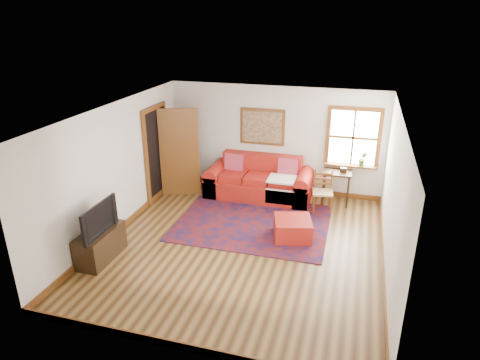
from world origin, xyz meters
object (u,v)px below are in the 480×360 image
(ladder_back_chair, at_px, (323,190))
(red_leather_sofa, at_px, (259,183))
(side_table, at_px, (337,177))
(red_ottoman, at_px, (293,229))
(media_cabinet, at_px, (100,245))

(ladder_back_chair, bearing_deg, red_leather_sofa, 165.51)
(side_table, bearing_deg, ladder_back_chair, -117.80)
(red_ottoman, relative_size, ladder_back_chair, 0.76)
(ladder_back_chair, xyz_separation_m, media_cabinet, (-3.50, -3.01, -0.21))
(red_ottoman, xyz_separation_m, side_table, (0.66, 1.84, 0.44))
(red_leather_sofa, xyz_separation_m, side_table, (1.74, 0.09, 0.32))
(red_ottoman, relative_size, media_cabinet, 0.69)
(red_ottoman, distance_m, side_table, 2.00)
(ladder_back_chair, bearing_deg, media_cabinet, -139.31)
(red_leather_sofa, relative_size, red_ottoman, 3.52)
(red_leather_sofa, xyz_separation_m, ladder_back_chair, (1.49, -0.38, 0.17))
(red_leather_sofa, bearing_deg, media_cabinet, -120.69)
(red_leather_sofa, height_order, media_cabinet, red_leather_sofa)
(side_table, xyz_separation_m, ladder_back_chair, (-0.25, -0.48, -0.15))
(ladder_back_chair, relative_size, media_cabinet, 0.90)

